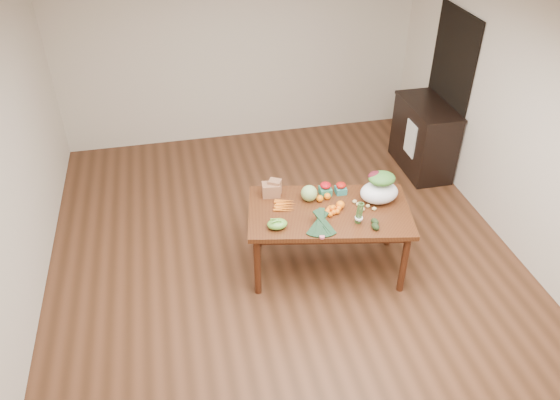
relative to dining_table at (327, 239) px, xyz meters
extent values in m
plane|color=brown|center=(-0.41, 0.12, -0.38)|extent=(6.00, 6.00, 0.00)
cube|color=white|center=(-0.41, 0.12, 2.33)|extent=(5.00, 6.00, 0.02)
cube|color=silver|center=(-0.41, 3.12, 0.98)|extent=(5.00, 0.02, 2.70)
cube|color=silver|center=(-2.91, 0.12, 0.98)|extent=(0.02, 6.00, 2.70)
cube|color=silver|center=(2.09, 0.12, 0.98)|extent=(0.02, 6.00, 2.70)
cube|color=#532C13|center=(0.00, 0.00, 0.00)|extent=(1.75, 1.18, 0.75)
cube|color=black|center=(2.07, 1.72, 0.68)|extent=(0.02, 1.00, 2.10)
cube|color=black|center=(1.81, 1.66, 0.10)|extent=(0.52, 1.02, 0.94)
cube|color=white|center=(1.55, 1.52, 0.18)|extent=(0.02, 0.28, 0.45)
sphere|color=#8BB769|center=(-0.15, 0.21, 0.46)|extent=(0.17, 0.17, 0.17)
sphere|color=#FFA40F|center=(-0.05, 0.16, 0.41)|extent=(0.07, 0.07, 0.07)
sphere|color=#FF9F0F|center=(0.03, 0.19, 0.41)|extent=(0.07, 0.07, 0.07)
sphere|color=#FF640F|center=(0.11, 0.01, 0.42)|extent=(0.08, 0.08, 0.08)
ellipsoid|color=#6DAE3B|center=(-0.57, -0.17, 0.42)|extent=(0.20, 0.15, 0.09)
ellipsoid|color=tan|center=(0.30, 0.01, 0.39)|extent=(0.05, 0.04, 0.04)
ellipsoid|color=#D3B67A|center=(0.31, -0.08, 0.40)|extent=(0.05, 0.05, 0.04)
ellipsoid|color=tan|center=(0.39, -0.04, 0.39)|extent=(0.04, 0.04, 0.04)
ellipsoid|color=tan|center=(0.28, 0.06, 0.39)|extent=(0.05, 0.04, 0.04)
ellipsoid|color=#CEBB77|center=(0.43, -0.10, 0.39)|extent=(0.05, 0.04, 0.04)
ellipsoid|color=black|center=(0.34, -0.39, 0.41)|extent=(0.09, 0.11, 0.06)
ellipsoid|color=black|center=(0.36, -0.31, 0.41)|extent=(0.09, 0.11, 0.06)
camera|label=1|loc=(-1.42, -4.16, 3.59)|focal=35.00mm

